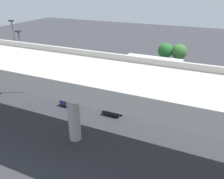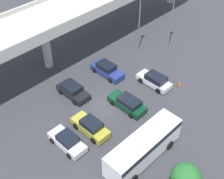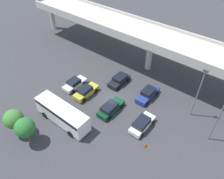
{
  "view_description": "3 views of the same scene",
  "coord_description": "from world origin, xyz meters",
  "px_view_note": "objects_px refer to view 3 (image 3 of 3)",
  "views": [
    {
      "loc": [
        -9.98,
        25.27,
        13.33
      ],
      "look_at": [
        -0.36,
        3.25,
        1.82
      ],
      "focal_mm": 35.0,
      "sensor_mm": 36.0,
      "label": 1
    },
    {
      "loc": [
        -18.41,
        -19.05,
        25.63
      ],
      "look_at": [
        0.96,
        0.03,
        1.88
      ],
      "focal_mm": 50.0,
      "sensor_mm": 36.0,
      "label": 2
    },
    {
      "loc": [
        16.0,
        -19.77,
        24.86
      ],
      "look_at": [
        -0.2,
        0.45,
        1.85
      ],
      "focal_mm": 35.0,
      "sensor_mm": 36.0,
      "label": 3
    }
  ],
  "objects_px": {
    "parked_car_1": "(86,91)",
    "traffic_cone": "(145,145)",
    "parked_car_2": "(119,80)",
    "lamp_post_near_aisle": "(199,91)",
    "parked_car_3": "(111,108)",
    "parked_car_4": "(148,94)",
    "shuttle_bus": "(62,113)",
    "lamp_post_mid_lot": "(221,113)",
    "parked_car_0": "(75,84)",
    "tree_front_centre": "(25,128)",
    "parked_car_5": "(142,124)",
    "tree_front_left": "(14,119)"
  },
  "relations": [
    {
      "from": "lamp_post_mid_lot",
      "to": "traffic_cone",
      "type": "distance_m",
      "value": 10.14
    },
    {
      "from": "lamp_post_mid_lot",
      "to": "parked_car_3",
      "type": "bearing_deg",
      "value": -162.31
    },
    {
      "from": "shuttle_bus",
      "to": "lamp_post_near_aisle",
      "type": "distance_m",
      "value": 19.36
    },
    {
      "from": "parked_car_2",
      "to": "lamp_post_near_aisle",
      "type": "relative_size",
      "value": 0.52
    },
    {
      "from": "parked_car_3",
      "to": "parked_car_5",
      "type": "distance_m",
      "value": 5.46
    },
    {
      "from": "lamp_post_near_aisle",
      "to": "parked_car_0",
      "type": "bearing_deg",
      "value": -160.65
    },
    {
      "from": "parked_car_1",
      "to": "parked_car_2",
      "type": "distance_m",
      "value": 6.37
    },
    {
      "from": "parked_car_0",
      "to": "parked_car_4",
      "type": "height_order",
      "value": "parked_car_4"
    },
    {
      "from": "parked_car_0",
      "to": "lamp_post_near_aisle",
      "type": "bearing_deg",
      "value": -70.65
    },
    {
      "from": "parked_car_4",
      "to": "tree_front_centre",
      "type": "bearing_deg",
      "value": -24.2
    },
    {
      "from": "parked_car_2",
      "to": "lamp_post_mid_lot",
      "type": "relative_size",
      "value": 0.48
    },
    {
      "from": "parked_car_1",
      "to": "traffic_cone",
      "type": "bearing_deg",
      "value": -100.37
    },
    {
      "from": "parked_car_5",
      "to": "traffic_cone",
      "type": "height_order",
      "value": "parked_car_5"
    },
    {
      "from": "parked_car_2",
      "to": "parked_car_5",
      "type": "relative_size",
      "value": 0.96
    },
    {
      "from": "parked_car_2",
      "to": "shuttle_bus",
      "type": "xyz_separation_m",
      "value": [
        -1.1,
        -12.07,
        1.03
      ]
    },
    {
      "from": "lamp_post_near_aisle",
      "to": "tree_front_centre",
      "type": "xyz_separation_m",
      "value": [
        -14.92,
        -18.16,
        -1.98
      ]
    },
    {
      "from": "parked_car_3",
      "to": "shuttle_bus",
      "type": "height_order",
      "value": "shuttle_bus"
    },
    {
      "from": "parked_car_4",
      "to": "parked_car_5",
      "type": "relative_size",
      "value": 1.06
    },
    {
      "from": "traffic_cone",
      "to": "parked_car_5",
      "type": "bearing_deg",
      "value": 130.42
    },
    {
      "from": "shuttle_bus",
      "to": "parked_car_1",
      "type": "bearing_deg",
      "value": -77.73
    },
    {
      "from": "parked_car_3",
      "to": "traffic_cone",
      "type": "relative_size",
      "value": 6.8
    },
    {
      "from": "parked_car_3",
      "to": "parked_car_1",
      "type": "bearing_deg",
      "value": 86.64
    },
    {
      "from": "parked_car_4",
      "to": "lamp_post_near_aisle",
      "type": "bearing_deg",
      "value": 96.77
    },
    {
      "from": "parked_car_3",
      "to": "lamp_post_mid_lot",
      "type": "bearing_deg",
      "value": -72.31
    },
    {
      "from": "parked_car_0",
      "to": "parked_car_3",
      "type": "relative_size",
      "value": 0.92
    },
    {
      "from": "parked_car_0",
      "to": "tree_front_centre",
      "type": "height_order",
      "value": "tree_front_centre"
    },
    {
      "from": "parked_car_2",
      "to": "tree_front_centre",
      "type": "distance_m",
      "value": 17.55
    },
    {
      "from": "parked_car_2",
      "to": "tree_front_left",
      "type": "bearing_deg",
      "value": -13.97
    },
    {
      "from": "parked_car_0",
      "to": "shuttle_bus",
      "type": "relative_size",
      "value": 0.49
    },
    {
      "from": "lamp_post_mid_lot",
      "to": "tree_front_left",
      "type": "distance_m",
      "value": 26.24
    },
    {
      "from": "parked_car_0",
      "to": "traffic_cone",
      "type": "relative_size",
      "value": 6.28
    },
    {
      "from": "parked_car_4",
      "to": "shuttle_bus",
      "type": "distance_m",
      "value": 13.96
    },
    {
      "from": "parked_car_2",
      "to": "parked_car_3",
      "type": "bearing_deg",
      "value": 26.15
    },
    {
      "from": "parked_car_0",
      "to": "lamp_post_near_aisle",
      "type": "distance_m",
      "value": 19.92
    },
    {
      "from": "parked_car_0",
      "to": "parked_car_1",
      "type": "height_order",
      "value": "parked_car_1"
    },
    {
      "from": "parked_car_1",
      "to": "tree_front_left",
      "type": "height_order",
      "value": "tree_front_left"
    },
    {
      "from": "parked_car_1",
      "to": "lamp_post_mid_lot",
      "type": "xyz_separation_m",
      "value": [
        19.15,
        4.03,
        4.46
      ]
    },
    {
      "from": "parked_car_3",
      "to": "tree_front_left",
      "type": "xyz_separation_m",
      "value": [
        -7.37,
        -11.18,
        2.2
      ]
    },
    {
      "from": "parked_car_0",
      "to": "tree_front_centre",
      "type": "distance_m",
      "value": 12.41
    },
    {
      "from": "parked_car_1",
      "to": "shuttle_bus",
      "type": "bearing_deg",
      "value": -167.73
    },
    {
      "from": "tree_front_left",
      "to": "lamp_post_mid_lot",
      "type": "bearing_deg",
      "value": 36.46
    },
    {
      "from": "shuttle_bus",
      "to": "parked_car_0",
      "type": "bearing_deg",
      "value": -56.32
    },
    {
      "from": "shuttle_bus",
      "to": "lamp_post_mid_lot",
      "type": "distance_m",
      "value": 20.83
    },
    {
      "from": "parked_car_1",
      "to": "lamp_post_near_aisle",
      "type": "height_order",
      "value": "lamp_post_near_aisle"
    },
    {
      "from": "lamp_post_near_aisle",
      "to": "lamp_post_mid_lot",
      "type": "relative_size",
      "value": 0.93
    },
    {
      "from": "parked_car_4",
      "to": "traffic_cone",
      "type": "relative_size",
      "value": 6.86
    },
    {
      "from": "parked_car_1",
      "to": "tree_front_centre",
      "type": "height_order",
      "value": "tree_front_centre"
    },
    {
      "from": "parked_car_1",
      "to": "lamp_post_near_aisle",
      "type": "bearing_deg",
      "value": -66.38
    },
    {
      "from": "lamp_post_near_aisle",
      "to": "parked_car_1",
      "type": "bearing_deg",
      "value": -156.38
    },
    {
      "from": "shuttle_bus",
      "to": "lamp_post_mid_lot",
      "type": "xyz_separation_m",
      "value": [
        17.8,
        10.23,
        3.48
      ]
    }
  ]
}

